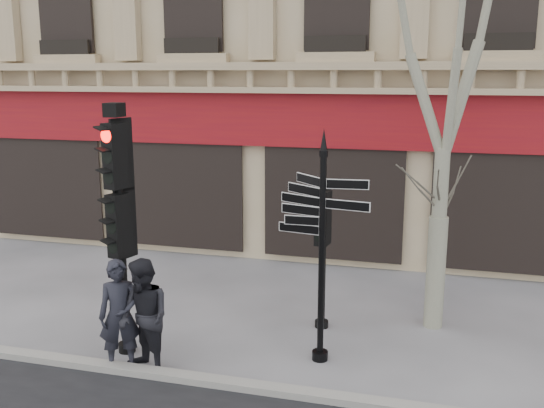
{
  "coord_description": "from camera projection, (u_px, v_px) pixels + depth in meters",
  "views": [
    {
      "loc": [
        2.33,
        -9.37,
        4.68
      ],
      "look_at": [
        -0.37,
        0.6,
        2.45
      ],
      "focal_mm": 40.0,
      "sensor_mm": 36.0,
      "label": 1
    }
  ],
  "objects": [
    {
      "name": "ground",
      "position": [
        284.0,
        351.0,
        10.42
      ],
      "size": [
        80.0,
        80.0,
        0.0
      ],
      "primitive_type": "plane",
      "color": "#555559",
      "rests_on": "ground"
    },
    {
      "name": "kerb",
      "position": [
        261.0,
        388.0,
        9.09
      ],
      "size": [
        80.0,
        0.25,
        0.12
      ],
      "primitive_type": "cube",
      "color": "gray",
      "rests_on": "ground"
    },
    {
      "name": "fingerpost",
      "position": [
        323.0,
        209.0,
        9.58
      ],
      "size": [
        2.07,
        2.07,
        3.86
      ],
      "rotation": [
        0.0,
        0.0,
        -0.34
      ],
      "color": "black",
      "rests_on": "ground"
    },
    {
      "name": "traffic_signal_main",
      "position": [
        119.0,
        199.0,
        9.86
      ],
      "size": [
        0.54,
        0.45,
        4.23
      ],
      "rotation": [
        0.0,
        0.0,
        -0.28
      ],
      "color": "black",
      "rests_on": "ground"
    },
    {
      "name": "traffic_signal_secondary",
      "position": [
        323.0,
        233.0,
        11.04
      ],
      "size": [
        0.48,
        0.38,
        2.63
      ],
      "rotation": [
        0.0,
        0.0,
        -0.15
      ],
      "color": "black",
      "rests_on": "ground"
    },
    {
      "name": "plane_tree",
      "position": [
        451.0,
        8.0,
        10.25
      ],
      "size": [
        3.1,
        3.1,
        8.23
      ],
      "color": "gray",
      "rests_on": "ground"
    },
    {
      "name": "pedestrian_a",
      "position": [
        120.0,
        316.0,
        9.62
      ],
      "size": [
        0.79,
        0.69,
        1.83
      ],
      "primitive_type": "imported",
      "rotation": [
        0.0,
        0.0,
        0.48
      ],
      "color": "black",
      "rests_on": "ground"
    },
    {
      "name": "pedestrian_b",
      "position": [
        144.0,
        318.0,
        9.49
      ],
      "size": [
        1.15,
        1.08,
        1.87
      ],
      "primitive_type": "imported",
      "rotation": [
        0.0,
        0.0,
        -0.56
      ],
      "color": "black",
      "rests_on": "ground"
    }
  ]
}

